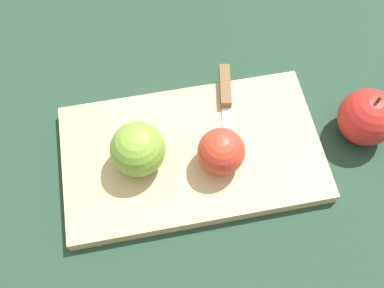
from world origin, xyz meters
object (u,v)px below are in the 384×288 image
(knife, at_px, (226,93))
(apple_whole, at_px, (367,117))
(apple_half_right, at_px, (221,152))
(apple_half_left, at_px, (138,149))

(knife, relative_size, apple_whole, 1.72)
(apple_whole, bearing_deg, apple_half_right, -171.75)
(apple_half_right, bearing_deg, apple_whole, 93.81)
(apple_half_left, distance_m, apple_half_right, 0.12)
(apple_whole, bearing_deg, knife, 158.06)
(apple_half_right, relative_size, knife, 0.40)
(apple_half_left, height_order, apple_half_right, apple_half_left)
(apple_half_right, height_order, knife, apple_half_right)
(knife, height_order, apple_whole, apple_whole)
(apple_half_right, xyz_separation_m, apple_whole, (0.23, 0.03, -0.01))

